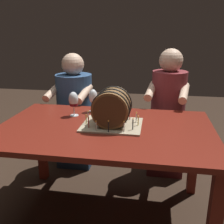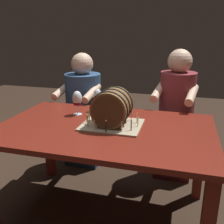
# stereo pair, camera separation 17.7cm
# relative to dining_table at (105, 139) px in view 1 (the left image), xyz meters

# --- Properties ---
(ground_plane) EXTENTS (8.00, 8.00, 0.00)m
(ground_plane) POSITION_rel_dining_table_xyz_m (0.00, 0.00, -0.63)
(ground_plane) COLOR #332319
(dining_table) EXTENTS (1.49, 0.94, 0.73)m
(dining_table) POSITION_rel_dining_table_xyz_m (0.00, 0.00, 0.00)
(dining_table) COLOR maroon
(dining_table) RESTS_ON ground
(barrel_cake) EXTENTS (0.41, 0.34, 0.27)m
(barrel_cake) POSITION_rel_dining_table_xyz_m (0.05, 0.03, 0.22)
(barrel_cake) COLOR tan
(barrel_cake) RESTS_ON dining_table
(wine_glass_empty) EXTENTS (0.07, 0.07, 0.19)m
(wine_glass_empty) POSITION_rel_dining_table_xyz_m (-0.16, 0.33, 0.22)
(wine_glass_empty) COLOR white
(wine_glass_empty) RESTS_ON dining_table
(wine_glass_red) EXTENTS (0.07, 0.07, 0.19)m
(wine_glass_red) POSITION_rel_dining_table_xyz_m (-0.28, 0.20, 0.22)
(wine_glass_red) COLOR white
(wine_glass_red) RESTS_ON dining_table
(wine_glass_rose) EXTENTS (0.07, 0.07, 0.18)m
(wine_glass_rose) POSITION_rel_dining_table_xyz_m (0.03, 0.40, 0.21)
(wine_glass_rose) COLOR white
(wine_glass_rose) RESTS_ON dining_table
(person_seated_left) EXTENTS (0.42, 0.50, 1.16)m
(person_seated_left) POSITION_rel_dining_table_xyz_m (-0.46, 0.76, -0.08)
(person_seated_left) COLOR #1B2D46
(person_seated_left) RESTS_ON ground
(person_seated_right) EXTENTS (0.41, 0.50, 1.21)m
(person_seated_right) POSITION_rel_dining_table_xyz_m (0.46, 0.76, -0.08)
(person_seated_right) COLOR #4C1B1E
(person_seated_right) RESTS_ON ground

